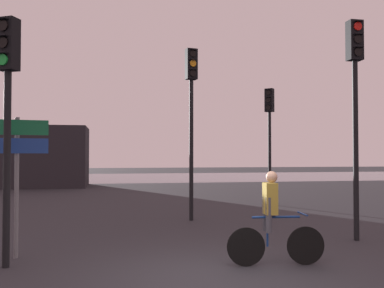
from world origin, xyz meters
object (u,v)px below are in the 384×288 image
at_px(traffic_light_center, 191,102).
at_px(direction_sign_post, 17,161).
at_px(traffic_light_near_left, 8,93).
at_px(traffic_light_far_right, 269,124).
at_px(traffic_light_near_right, 355,88).
at_px(cyclist, 272,218).

distance_m(traffic_light_center, direction_sign_post, 5.86).
xyz_separation_m(traffic_light_near_left, traffic_light_far_right, (7.73, 7.95, 0.15)).
distance_m(traffic_light_near_left, direction_sign_post, 1.33).
height_order(traffic_light_center, traffic_light_far_right, traffic_light_center).
height_order(traffic_light_center, direction_sign_post, traffic_light_center).
height_order(traffic_light_near_right, traffic_light_near_left, traffic_light_near_right).
bearing_deg(direction_sign_post, cyclist, 155.01).
bearing_deg(traffic_light_center, cyclist, 83.75).
bearing_deg(cyclist, direction_sign_post, -101.59).
xyz_separation_m(traffic_light_center, traffic_light_far_right, (3.69, 3.37, -0.35)).
relative_size(traffic_light_far_right, cyclist, 2.62).
xyz_separation_m(direction_sign_post, cyclist, (4.45, -1.34, -0.97)).
relative_size(traffic_light_near_left, traffic_light_far_right, 0.95).
relative_size(traffic_light_center, direction_sign_post, 1.93).
relative_size(traffic_light_near_left, cyclist, 2.49).
distance_m(traffic_light_near_right, direction_sign_post, 7.29).
bearing_deg(traffic_light_center, traffic_light_near_right, 120.13).
distance_m(traffic_light_far_right, direction_sign_post, 10.70).
xyz_separation_m(traffic_light_near_left, traffic_light_center, (4.03, 4.58, 0.50)).
xyz_separation_m(traffic_light_far_right, cyclist, (-3.25, -8.65, -2.29)).
distance_m(direction_sign_post, cyclist, 4.74).
relative_size(traffic_light_near_right, traffic_light_far_right, 1.10).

